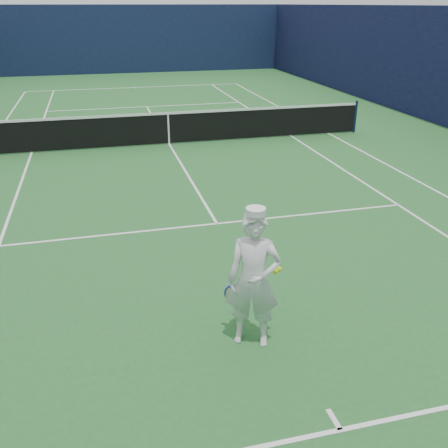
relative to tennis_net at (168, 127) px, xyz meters
The scene contains 5 objects.
ground 0.55m from the tennis_net, ahead, with size 80.00×80.00×0.00m, color #246029.
court_markings 0.55m from the tennis_net, ahead, with size 11.03×23.83×0.01m.
windscreen_fence 1.45m from the tennis_net, ahead, with size 20.12×36.12×4.00m.
tennis_net is the anchor object (origin of this frame).
tennis_player 10.22m from the tennis_net, 92.47° to the right, with size 0.78×0.73×1.88m.
Camera 1 is at (-2.14, -15.34, 4.08)m, focal length 40.00 mm.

